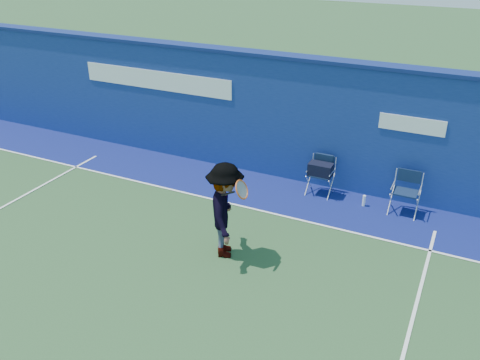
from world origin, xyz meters
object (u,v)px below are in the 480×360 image
at_px(directors_chair_right, 404,201).
at_px(directors_chair_left, 320,179).
at_px(tennis_player, 225,211).
at_px(water_bottle, 364,201).

bearing_deg(directors_chair_right, directors_chair_left, 177.88).
distance_m(directors_chair_right, tennis_player, 4.26).
distance_m(directors_chair_left, directors_chair_right, 1.96).
bearing_deg(directors_chair_left, water_bottle, -7.56).
xyz_separation_m(water_bottle, tennis_player, (-1.97, -3.04, 0.82)).
bearing_deg(directors_chair_left, directors_chair_right, -2.12).
relative_size(directors_chair_left, directors_chair_right, 0.97).
bearing_deg(water_bottle, directors_chair_left, 172.44).
xyz_separation_m(directors_chair_left, directors_chair_right, (1.96, -0.07, -0.10)).
height_order(water_bottle, tennis_player, tennis_player).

